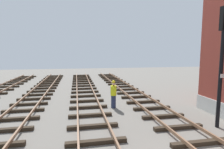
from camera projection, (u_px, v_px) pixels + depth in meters
name	position (u px, v px, depth m)	size (l,w,h in m)	color
signal_mast	(222.00, 54.00, 8.59)	(0.36, 0.40, 5.81)	black
track_worker_foreground	(113.00, 94.00, 12.14)	(0.40, 0.40, 1.87)	#262D4C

